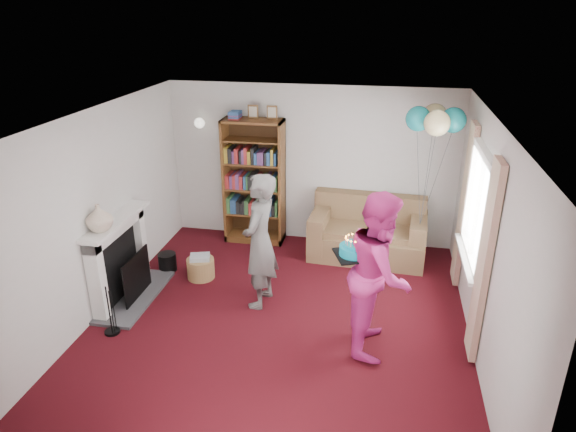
% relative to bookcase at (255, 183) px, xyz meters
% --- Properties ---
extents(ground, '(5.00, 5.00, 0.00)m').
position_rel_bookcase_xyz_m(ground, '(0.87, -2.30, -0.97)').
color(ground, black).
rests_on(ground, ground).
extents(wall_back, '(4.50, 0.02, 2.50)m').
position_rel_bookcase_xyz_m(wall_back, '(0.87, 0.21, 0.28)').
color(wall_back, silver).
rests_on(wall_back, ground).
extents(wall_left, '(0.02, 5.00, 2.50)m').
position_rel_bookcase_xyz_m(wall_left, '(-1.39, -2.30, 0.28)').
color(wall_left, silver).
rests_on(wall_left, ground).
extents(wall_right, '(0.02, 5.00, 2.50)m').
position_rel_bookcase_xyz_m(wall_right, '(3.13, -2.30, 0.28)').
color(wall_right, silver).
rests_on(wall_right, ground).
extents(ceiling, '(4.50, 5.00, 0.01)m').
position_rel_bookcase_xyz_m(ceiling, '(0.87, -2.30, 1.53)').
color(ceiling, white).
rests_on(ceiling, wall_back).
extents(fireplace, '(0.55, 1.80, 1.12)m').
position_rel_bookcase_xyz_m(fireplace, '(-1.21, -2.11, -0.46)').
color(fireplace, '#3F3F42').
rests_on(fireplace, ground).
extents(window_bay, '(0.14, 2.02, 2.20)m').
position_rel_bookcase_xyz_m(window_bay, '(3.08, -1.70, 0.23)').
color(window_bay, white).
rests_on(window_bay, ground).
extents(wall_sconce, '(0.16, 0.23, 0.16)m').
position_rel_bookcase_xyz_m(wall_sconce, '(-0.88, 0.06, 0.91)').
color(wall_sconce, gold).
rests_on(wall_sconce, ground).
extents(bookcase, '(0.94, 0.42, 2.20)m').
position_rel_bookcase_xyz_m(bookcase, '(0.00, 0.00, 0.00)').
color(bookcase, '#472B14').
rests_on(bookcase, ground).
extents(sofa, '(1.71, 0.90, 0.90)m').
position_rel_bookcase_xyz_m(sofa, '(1.83, -0.23, -0.63)').
color(sofa, brown).
rests_on(sofa, ground).
extents(wicker_basket, '(0.39, 0.39, 0.35)m').
position_rel_bookcase_xyz_m(wicker_basket, '(-0.44, -1.42, -0.82)').
color(wicker_basket, '#9A7648').
rests_on(wicker_basket, ground).
extents(person_striped, '(0.49, 0.69, 1.76)m').
position_rel_bookcase_xyz_m(person_striped, '(0.55, -1.89, -0.09)').
color(person_striped, black).
rests_on(person_striped, ground).
extents(person_magenta, '(0.74, 0.93, 1.84)m').
position_rel_bookcase_xyz_m(person_magenta, '(2.03, -2.50, -0.05)').
color(person_magenta, '#CF2981').
rests_on(person_magenta, ground).
extents(birthday_cake, '(0.39, 0.39, 0.22)m').
position_rel_bookcase_xyz_m(birthday_cake, '(1.75, -2.48, 0.18)').
color(birthday_cake, black).
rests_on(birthday_cake, ground).
extents(balloons, '(0.77, 0.77, 1.72)m').
position_rel_bookcase_xyz_m(balloons, '(2.61, -0.63, 1.25)').
color(balloons, '#3F3F3F').
rests_on(balloons, ground).
extents(mantel_vase, '(0.37, 0.37, 0.33)m').
position_rel_bookcase_xyz_m(mantel_vase, '(-1.25, -2.45, 0.32)').
color(mantel_vase, beige).
rests_on(mantel_vase, fireplace).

